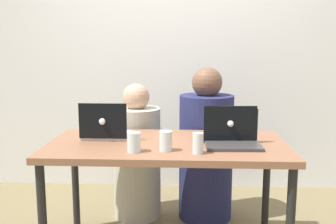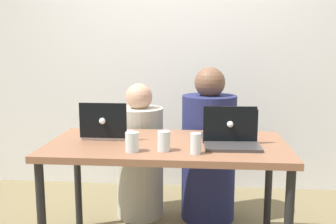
{
  "view_description": "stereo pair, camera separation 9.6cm",
  "coord_description": "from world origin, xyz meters",
  "px_view_note": "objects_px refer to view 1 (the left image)",
  "views": [
    {
      "loc": [
        0.12,
        -2.37,
        1.35
      ],
      "look_at": [
        0.0,
        0.08,
        0.93
      ],
      "focal_mm": 42.0,
      "sensor_mm": 36.0,
      "label": 1
    },
    {
      "loc": [
        0.21,
        -2.36,
        1.35
      ],
      "look_at": [
        0.0,
        0.08,
        0.93
      ],
      "focal_mm": 42.0,
      "sensor_mm": 36.0,
      "label": 2
    }
  ],
  "objects_px": {
    "person_on_right": "(206,152)",
    "water_glass_center": "(166,142)",
    "person_on_left": "(137,158)",
    "laptop_front_right": "(232,138)",
    "water_glass_left": "(134,144)",
    "laptop_back_right": "(228,132)",
    "laptop_back_left": "(106,130)",
    "water_glass_right": "(198,145)"
  },
  "relations": [
    {
      "from": "person_on_right",
      "to": "water_glass_center",
      "type": "bearing_deg",
      "value": 67.09
    },
    {
      "from": "person_on_left",
      "to": "laptop_front_right",
      "type": "xyz_separation_m",
      "value": [
        0.66,
        -0.65,
        0.33
      ]
    },
    {
      "from": "person_on_left",
      "to": "person_on_right",
      "type": "bearing_deg",
      "value": 179.16
    },
    {
      "from": "water_glass_left",
      "to": "water_glass_center",
      "type": "distance_m",
      "value": 0.18
    },
    {
      "from": "person_on_left",
      "to": "water_glass_center",
      "type": "relative_size",
      "value": 9.23
    },
    {
      "from": "person_on_right",
      "to": "water_glass_left",
      "type": "xyz_separation_m",
      "value": [
        -0.45,
        -0.82,
        0.27
      ]
    },
    {
      "from": "person_on_left",
      "to": "person_on_right",
      "type": "distance_m",
      "value": 0.54
    },
    {
      "from": "laptop_front_right",
      "to": "water_glass_left",
      "type": "relative_size",
      "value": 2.96
    },
    {
      "from": "person_on_left",
      "to": "water_glass_center",
      "type": "distance_m",
      "value": 0.9
    },
    {
      "from": "laptop_back_right",
      "to": "laptop_back_left",
      "type": "height_order",
      "value": "laptop_back_left"
    },
    {
      "from": "water_glass_left",
      "to": "laptop_back_left",
      "type": "bearing_deg",
      "value": 125.24
    },
    {
      "from": "person_on_right",
      "to": "laptop_front_right",
      "type": "height_order",
      "value": "person_on_right"
    },
    {
      "from": "laptop_back_left",
      "to": "water_glass_right",
      "type": "xyz_separation_m",
      "value": [
        0.59,
        -0.34,
        -0.0
      ]
    },
    {
      "from": "laptop_back_left",
      "to": "water_glass_left",
      "type": "xyz_separation_m",
      "value": [
        0.23,
        -0.32,
        -0.0
      ]
    },
    {
      "from": "person_on_right",
      "to": "laptop_front_right",
      "type": "xyz_separation_m",
      "value": [
        0.12,
        -0.65,
        0.27
      ]
    },
    {
      "from": "laptop_front_right",
      "to": "person_on_left",
      "type": "bearing_deg",
      "value": 133.41
    },
    {
      "from": "person_on_left",
      "to": "water_glass_center",
      "type": "bearing_deg",
      "value": 108.16
    },
    {
      "from": "water_glass_center",
      "to": "water_glass_right",
      "type": "bearing_deg",
      "value": -14.67
    },
    {
      "from": "person_on_left",
      "to": "laptop_back_right",
      "type": "distance_m",
      "value": 0.89
    },
    {
      "from": "person_on_right",
      "to": "laptop_back_right",
      "type": "relative_size",
      "value": 3.52
    },
    {
      "from": "laptop_back_left",
      "to": "water_glass_center",
      "type": "distance_m",
      "value": 0.5
    },
    {
      "from": "person_on_right",
      "to": "water_glass_right",
      "type": "relative_size",
      "value": 10.11
    },
    {
      "from": "laptop_back_right",
      "to": "water_glass_left",
      "type": "height_order",
      "value": "laptop_back_right"
    },
    {
      "from": "laptop_back_right",
      "to": "water_glass_right",
      "type": "xyz_separation_m",
      "value": [
        -0.2,
        -0.32,
        0.0
      ]
    },
    {
      "from": "laptop_front_right",
      "to": "water_glass_center",
      "type": "height_order",
      "value": "laptop_front_right"
    },
    {
      "from": "laptop_back_right",
      "to": "laptop_front_right",
      "type": "bearing_deg",
      "value": 92.5
    },
    {
      "from": "water_glass_right",
      "to": "water_glass_left",
      "type": "xyz_separation_m",
      "value": [
        -0.36,
        0.02,
        -0.0
      ]
    },
    {
      "from": "laptop_back_left",
      "to": "water_glass_right",
      "type": "relative_size",
      "value": 2.57
    },
    {
      "from": "person_on_right",
      "to": "water_glass_center",
      "type": "height_order",
      "value": "person_on_right"
    },
    {
      "from": "laptop_front_right",
      "to": "water_glass_left",
      "type": "bearing_deg",
      "value": -165.67
    },
    {
      "from": "laptop_back_left",
      "to": "person_on_right",
      "type": "bearing_deg",
      "value": -143.41
    },
    {
      "from": "water_glass_right",
      "to": "water_glass_center",
      "type": "distance_m",
      "value": 0.19
    },
    {
      "from": "laptop_front_right",
      "to": "laptop_back_left",
      "type": "height_order",
      "value": "laptop_back_left"
    },
    {
      "from": "water_glass_left",
      "to": "water_glass_center",
      "type": "height_order",
      "value": "water_glass_center"
    },
    {
      "from": "water_glass_left",
      "to": "person_on_right",
      "type": "bearing_deg",
      "value": 61.4
    },
    {
      "from": "laptop_front_right",
      "to": "person_on_right",
      "type": "bearing_deg",
      "value": 98.76
    },
    {
      "from": "laptop_back_right",
      "to": "water_glass_center",
      "type": "height_order",
      "value": "laptop_back_right"
    },
    {
      "from": "person_on_left",
      "to": "laptop_front_right",
      "type": "height_order",
      "value": "person_on_left"
    },
    {
      "from": "water_glass_right",
      "to": "water_glass_left",
      "type": "relative_size",
      "value": 1.04
    },
    {
      "from": "person_on_left",
      "to": "water_glass_right",
      "type": "height_order",
      "value": "person_on_left"
    },
    {
      "from": "laptop_front_right",
      "to": "water_glass_left",
      "type": "distance_m",
      "value": 0.6
    },
    {
      "from": "person_on_left",
      "to": "water_glass_left",
      "type": "distance_m",
      "value": 0.89
    }
  ]
}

